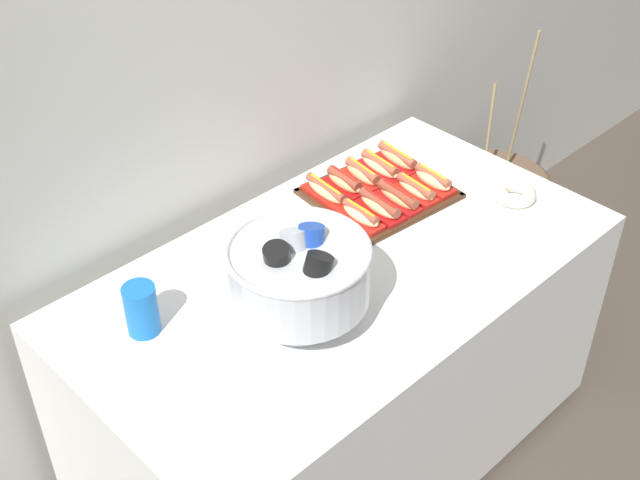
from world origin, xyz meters
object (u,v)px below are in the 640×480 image
(serving_tray, at_px, (379,194))
(hot_dog_9, at_px, (397,159))
(floor_vase, at_px, (488,228))
(hot_dog_6, at_px, (344,183))
(punch_bowl, at_px, (299,272))
(buffet_table, at_px, (341,360))
(hot_dog_3, at_px, (415,190))
(hot_dog_7, at_px, (362,175))
(donut, at_px, (515,194))
(hot_dog_1, at_px, (380,207))
(hot_dog_2, at_px, (398,198))
(hot_dog_8, at_px, (380,167))
(hot_dog_0, at_px, (361,216))
(hot_dog_5, at_px, (326,192))
(hot_dog_4, at_px, (433,180))
(cup_stack, at_px, (141,309))

(serving_tray, xyz_separation_m, hot_dog_9, (0.16, 0.07, 0.03))
(floor_vase, xyz_separation_m, hot_dog_6, (-0.82, 0.03, 0.58))
(serving_tray, distance_m, punch_bowl, 0.65)
(buffet_table, bearing_deg, hot_dog_3, 11.27)
(hot_dog_7, height_order, donut, hot_dog_7)
(floor_vase, xyz_separation_m, serving_tray, (-0.75, -0.06, 0.55))
(hot_dog_3, relative_size, punch_bowl, 0.44)
(hot_dog_6, bearing_deg, buffet_table, -135.92)
(hot_dog_1, xyz_separation_m, punch_bowl, (-0.49, -0.18, 0.13))
(hot_dog_2, xyz_separation_m, hot_dog_7, (0.02, 0.16, 0.00))
(hot_dog_8, bearing_deg, hot_dog_0, -149.03)
(serving_tray, height_order, hot_dog_7, hot_dog_7)
(buffet_table, height_order, floor_vase, floor_vase)
(hot_dog_0, relative_size, hot_dog_5, 0.87)
(floor_vase, height_order, hot_dog_9, floor_vase)
(serving_tray, bearing_deg, buffet_table, -153.14)
(hot_dog_6, bearing_deg, donut, -48.24)
(hot_dog_1, relative_size, hot_dog_3, 1.08)
(hot_dog_1, relative_size, hot_dog_6, 1.11)
(hot_dog_2, distance_m, hot_dog_7, 0.17)
(hot_dog_7, height_order, hot_dog_8, same)
(hot_dog_2, distance_m, hot_dog_9, 0.22)
(hot_dog_5, xyz_separation_m, hot_dog_9, (0.30, -0.03, 0.00))
(serving_tray, relative_size, hot_dog_0, 2.77)
(hot_dog_3, distance_m, hot_dog_4, 0.08)
(hot_dog_8, height_order, punch_bowl, punch_bowl)
(hot_dog_3, relative_size, cup_stack, 1.14)
(floor_vase, xyz_separation_m, donut, (-0.46, -0.37, 0.57))
(serving_tray, relative_size, hot_dog_7, 2.67)
(donut, bearing_deg, hot_dog_2, 142.58)
(hot_dog_4, bearing_deg, punch_bowl, -167.72)
(cup_stack, bearing_deg, buffet_table, -17.28)
(hot_dog_1, distance_m, hot_dog_5, 0.18)
(hot_dog_8, distance_m, cup_stack, 0.97)
(hot_dog_1, height_order, hot_dog_4, hot_dog_4)
(hot_dog_2, relative_size, hot_dog_5, 0.92)
(hot_dog_5, bearing_deg, punch_bowl, -141.28)
(punch_bowl, bearing_deg, hot_dog_3, 14.24)
(hot_dog_6, distance_m, hot_dog_7, 0.08)
(floor_vase, bearing_deg, hot_dog_2, -169.45)
(donut, bearing_deg, hot_dog_8, 118.13)
(hot_dog_9, bearing_deg, cup_stack, -176.34)
(hot_dog_8, bearing_deg, cup_stack, -175.65)
(hot_dog_2, xyz_separation_m, hot_dog_5, (-0.13, 0.18, -0.00))
(hot_dog_0, height_order, cup_stack, cup_stack)
(hot_dog_6, relative_size, donut, 1.17)
(floor_vase, bearing_deg, hot_dog_0, -172.01)
(hot_dog_9, bearing_deg, hot_dog_5, 174.72)
(hot_dog_4, xyz_separation_m, cup_stack, (-1.02, 0.10, 0.03))
(hot_dog_8, distance_m, punch_bowl, 0.75)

